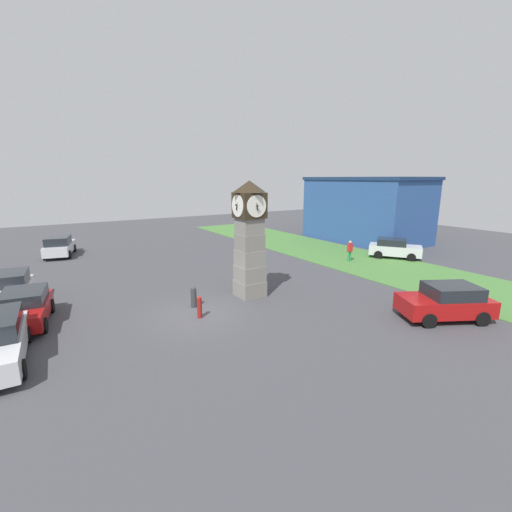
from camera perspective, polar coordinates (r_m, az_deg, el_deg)
name	(u,v)px	position (r m, az deg, el deg)	size (l,w,h in m)	color
ground_plane	(200,314)	(16.34, -9.26, -9.50)	(79.32, 79.32, 0.00)	#424247
clock_tower	(250,239)	(17.72, -1.09, 2.85)	(1.69, 1.72, 6.06)	gray
bollard_near_tower	(199,307)	(15.75, -9.40, -8.35)	(0.22, 0.22, 1.02)	maroon
bollard_mid_row	(194,297)	(17.05, -10.35, -6.67)	(0.28, 0.28, 1.05)	#333338
car_navy_sedan	(8,290)	(20.85, -35.97, -4.54)	(3.97, 2.21, 1.62)	silver
car_near_tower	(24,308)	(17.81, -34.20, -7.18)	(4.08, 2.31, 1.46)	#A51111
car_far_lot	(59,246)	(31.85, -29.95, 1.45)	(4.57, 2.65, 1.62)	silver
car_silver_hatch	(394,248)	(29.04, 22.05, 1.20)	(4.12, 3.63, 1.52)	silver
car_end_of_row	(446,302)	(17.52, 29.12, -6.69)	(3.37, 4.23, 1.58)	#A51111
pedestrian_near_bench	(350,250)	(26.60, 15.36, 1.00)	(0.26, 0.41, 1.61)	#338C4C
warehouse_blue_far	(366,209)	(36.03, 17.81, 7.44)	(11.69, 6.93, 6.28)	#2D5193
grass_verge_far	(360,260)	(27.33, 16.97, -0.72)	(47.59, 7.03, 0.04)	#477A38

